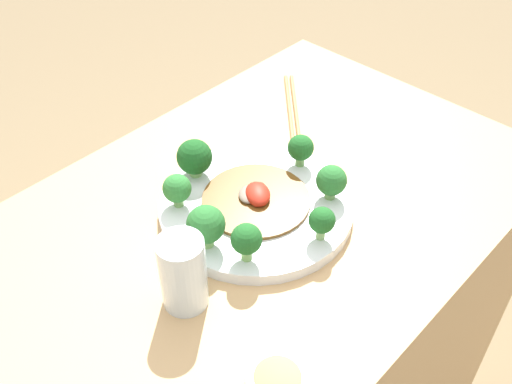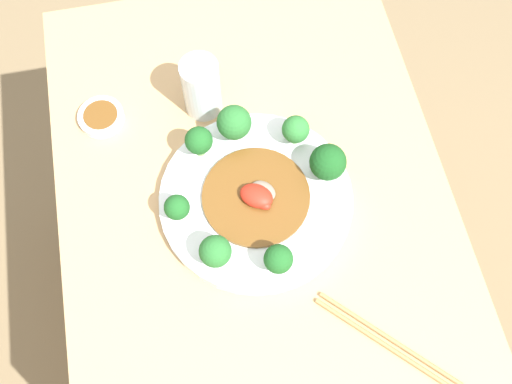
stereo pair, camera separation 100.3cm
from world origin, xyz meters
TOP-DOWN VIEW (x-y plane):
  - table at (0.00, 0.00)m, footprint 0.97×0.64m
  - plate at (0.02, -0.00)m, footprint 0.31×0.31m
  - broccoli_east at (0.14, 0.01)m, footprint 0.06×0.06m
  - broccoli_northwest at (-0.07, 0.08)m, footprint 0.05×0.05m
  - broccoli_north at (0.01, 0.12)m, footprint 0.04×0.04m
  - broccoli_southeast at (0.11, -0.08)m, footprint 0.05×0.05m
  - broccoli_northeast at (0.12, 0.07)m, footprint 0.05×0.05m
  - broccoli_west at (-0.10, -0.01)m, footprint 0.04×0.04m
  - broccoli_south at (0.04, -0.12)m, footprint 0.06×0.06m
  - stirfry_center at (0.02, -0.00)m, footprint 0.17×0.17m
  - drinking_glass at (0.22, 0.05)m, footprint 0.06×0.06m
  - chopsticks at (-0.24, -0.15)m, footprint 0.19×0.18m
  - sauce_dish at (0.23, 0.23)m, footprint 0.08×0.08m

SIDE VIEW (x-z plane):
  - table at x=0.00m, z-range 0.00..0.78m
  - chopsticks at x=-0.24m, z-range 0.78..0.78m
  - sauce_dish at x=0.23m, z-range 0.78..0.79m
  - plate at x=0.02m, z-range 0.78..0.80m
  - stirfry_center at x=0.02m, z-range 0.79..0.82m
  - broccoli_southeast at x=0.11m, z-range 0.80..0.86m
  - broccoli_north at x=0.01m, z-range 0.81..0.86m
  - broccoli_northwest at x=-0.07m, z-range 0.80..0.86m
  - broccoli_west at x=-0.10m, z-range 0.80..0.86m
  - broccoli_south at x=0.04m, z-range 0.80..0.87m
  - drinking_glass at x=0.22m, z-range 0.78..0.89m
  - broccoli_northeast at x=0.12m, z-range 0.81..0.87m
  - broccoli_east at x=0.14m, z-range 0.80..0.87m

